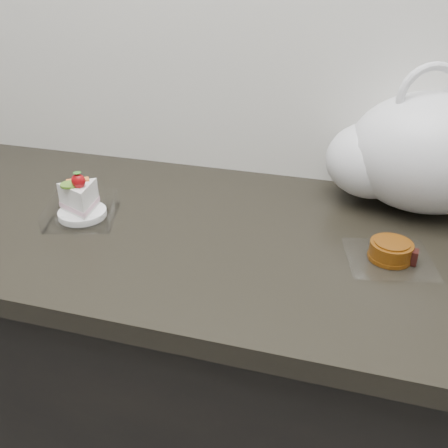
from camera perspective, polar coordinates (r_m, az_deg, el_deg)
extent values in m
cube|color=black|center=(1.31, -1.33, -18.69)|extent=(2.00, 0.60, 0.86)
cube|color=black|center=(1.03, -1.61, -1.44)|extent=(2.04, 0.64, 0.04)
cube|color=white|center=(1.10, -15.81, 0.77)|extent=(0.17, 0.17, 0.00)
cylinder|color=white|center=(1.09, -15.87, 1.17)|extent=(0.10, 0.10, 0.01)
ellipsoid|color=#B40C13|center=(1.05, -16.31, 4.74)|extent=(0.03, 0.02, 0.03)
cone|color=#2D7223|center=(1.04, -16.42, 5.47)|extent=(0.02, 0.02, 0.01)
cylinder|color=#689B2D|center=(1.06, -17.27, 4.32)|extent=(0.04, 0.04, 0.00)
cube|color=orange|center=(1.08, -16.37, 4.81)|extent=(0.05, 0.04, 0.00)
cube|color=white|center=(0.97, 18.36, -3.77)|extent=(0.18, 0.17, 0.00)
cylinder|color=brown|center=(0.96, 18.52, -2.91)|extent=(0.10, 0.10, 0.03)
cylinder|color=brown|center=(0.96, 18.40, -3.55)|extent=(0.10, 0.10, 0.01)
cylinder|color=brown|center=(0.95, 18.68, -2.00)|extent=(0.08, 0.08, 0.00)
cube|color=black|center=(0.95, 20.63, -3.53)|extent=(0.02, 0.02, 0.03)
ellipsoid|color=white|center=(1.13, 22.45, 7.47)|extent=(0.39, 0.33, 0.25)
ellipsoid|color=white|center=(1.13, 16.56, 7.00)|extent=(0.23, 0.21, 0.17)
torus|color=white|center=(1.09, 22.48, 13.21)|extent=(0.14, 0.07, 0.14)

